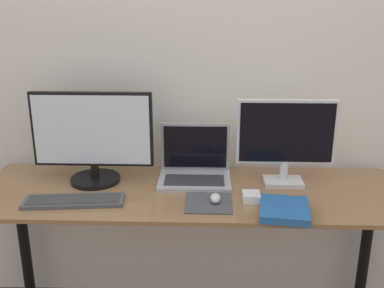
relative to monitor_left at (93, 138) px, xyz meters
The scene contains 10 objects.
wall_back 0.59m from the monitor_left, 31.43° to the left, with size 7.00×0.05×2.50m.
desk 0.55m from the monitor_left, 11.47° to the right, with size 1.85×0.58×0.75m.
monitor_left is the anchor object (origin of this frame).
monitor_right 0.84m from the monitor_left, ahead, with size 0.43×0.12×0.38m.
laptop 0.47m from the monitor_left, ahead, with size 0.32×0.24×0.24m.
keyboard 0.30m from the monitor_left, 98.43° to the right, with size 0.41×0.16×0.02m.
mousepad 0.59m from the monitor_left, 22.81° to the right, with size 0.19×0.19×0.00m.
mouse 0.61m from the monitor_left, 21.23° to the right, with size 0.04×0.07×0.03m.
book 0.87m from the monitor_left, 19.74° to the right, with size 0.21×0.23×0.03m.
power_brick 0.73m from the monitor_left, 14.85° to the right, with size 0.07×0.08×0.03m.
Camera 1 is at (0.07, -1.49, 1.55)m, focal length 42.00 mm.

